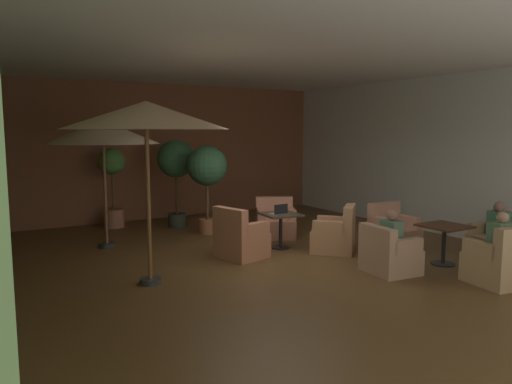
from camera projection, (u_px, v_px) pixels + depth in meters
ground_plane at (271, 260)px, 8.62m from camera, size 9.00×10.32×0.02m
wall_back_brick at (166, 152)px, 12.77m from camera, size 9.00×0.08×3.49m
wall_right_plain at (442, 155)px, 10.68m from camera, size 0.08×10.32×3.49m
ceiling_slab at (272, 57)px, 8.19m from camera, size 9.00×10.32×0.06m
cafe_table_front_left at (281, 221)px, 9.42m from camera, size 0.74×0.74×0.68m
armchair_front_left_north at (336, 235)px, 9.16m from camera, size 1.05×1.05×0.90m
armchair_front_left_east at (275, 222)px, 10.50m from camera, size 1.08×1.06×0.84m
armchair_front_left_south at (240, 239)px, 8.72m from camera, size 0.87×0.93×0.93m
cafe_table_front_right at (444, 234)px, 8.25m from camera, size 0.73×0.73×0.68m
armchair_front_right_north at (389, 255)px, 7.78m from camera, size 0.79×0.83×0.78m
armchair_front_right_east at (502, 263)px, 7.17m from camera, size 0.92×0.89×0.92m
armchair_front_right_south at (499, 242)px, 8.64m from camera, size 0.92×0.87×0.85m
armchair_front_right_west at (393, 233)px, 9.31m from camera, size 0.73×0.79×0.89m
patio_umbrella_tall_red at (146, 116)px, 6.96m from camera, size 2.40×2.40×2.70m
patio_umbrella_center_beige at (103, 133)px, 9.30m from camera, size 2.17×2.17×2.48m
potted_tree_left_corner at (176, 163)px, 11.51m from camera, size 0.89×0.89×2.08m
potted_tree_mid_left at (113, 179)px, 11.43m from camera, size 0.61×0.61×1.88m
potted_tree_mid_right at (207, 170)px, 10.72m from camera, size 0.89×0.89×1.97m
patron_blue_shirt at (498, 221)px, 8.58m from camera, size 0.30×0.38×0.62m
patron_by_window at (391, 231)px, 7.75m from camera, size 0.24×0.36×0.62m
patron_with_friend at (501, 236)px, 7.17m from camera, size 0.37×0.30×0.65m
iced_drink_cup at (280, 209)px, 9.55m from camera, size 0.08×0.08×0.11m
open_laptop at (279, 211)px, 9.33m from camera, size 0.32×0.24×0.20m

